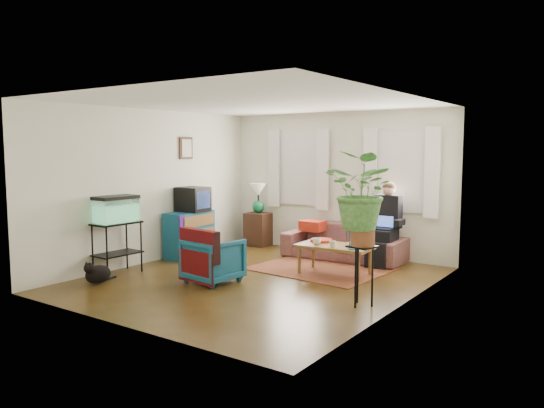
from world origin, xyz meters
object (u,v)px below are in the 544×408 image
Objects in this scene: side_table at (258,229)px; aquarium_stand at (117,248)px; sofa at (344,236)px; dresser at (189,234)px; coffee_table at (334,260)px; armchair at (213,258)px; plant_stand at (362,276)px.

aquarium_stand reaches higher than side_table.
dresser is (-2.37, -1.40, -0.01)m from sofa.
dresser is at bearing -151.66° from sofa.
side_table is 2.79m from coffee_table.
side_table is at bearing -59.87° from armchair.
aquarium_stand is at bearing -93.47° from dresser.
dresser is at bearing -29.38° from armchair.
armchair is 1.88m from coffee_table.
coffee_table is (2.80, 1.88, -0.17)m from aquarium_stand.
dresser is (-0.34, -1.63, 0.08)m from side_table.
aquarium_stand is at bearing 23.34° from armchair.
plant_stand is (1.46, -2.36, -0.04)m from sofa.
dresser is 3.96m from plant_stand.
sofa is at bearing 27.34° from dresser.
plant_stand is (1.05, -1.25, 0.15)m from coffee_table.
side_table is at bearing 85.96° from aquarium_stand.
sofa is 3.23× the size of side_table.
aquarium_stand is (-2.38, -2.98, -0.01)m from sofa.
dresser reaches higher than armchair.
dresser reaches higher than coffee_table.
plant_stand is (3.85, 0.63, -0.02)m from aquarium_stand.
armchair is 2.30m from plant_stand.
side_table is 0.72× the size of dresser.
sofa is 2.77m from plant_stand.
armchair reaches higher than coffee_table.
side_table is at bearing 148.33° from coffee_table.
aquarium_stand is (-0.01, -1.59, -0.01)m from dresser.
dresser is at bearing -176.95° from coffee_table.
side_table is (-2.03, 0.24, -0.09)m from sofa.
sofa is 2.63× the size of aquarium_stand.
plant_stand is at bearing -17.16° from dresser.
plant_stand is at bearing -52.94° from coffee_table.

